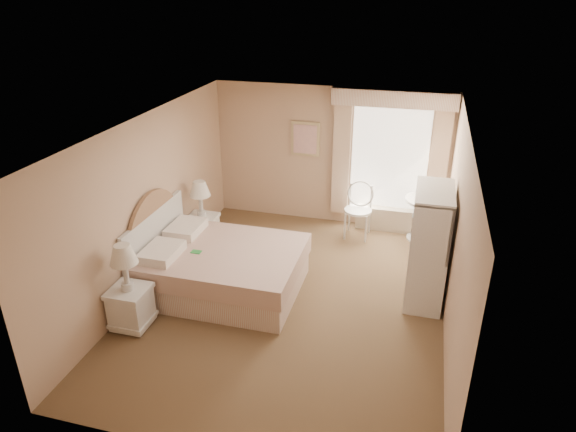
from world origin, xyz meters
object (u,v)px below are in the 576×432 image
(nightstand_near, at_px, (129,297))
(armoire, at_px, (428,255))
(nightstand_far, at_px, (202,223))
(cafe_chair, at_px, (359,205))
(round_table, at_px, (425,212))
(bed, at_px, (216,266))

(nightstand_near, bearing_deg, armoire, 24.64)
(nightstand_near, xyz_separation_m, armoire, (3.65, 1.68, 0.24))
(nightstand_near, relative_size, nightstand_far, 1.02)
(cafe_chair, relative_size, armoire, 0.59)
(cafe_chair, bearing_deg, round_table, 8.90)
(round_table, bearing_deg, armoire, -88.09)
(round_table, distance_m, cafe_chair, 1.13)
(bed, relative_size, armoire, 1.33)
(bed, distance_m, round_table, 3.74)
(bed, xyz_separation_m, cafe_chair, (1.74, 2.28, 0.20))
(nightstand_near, relative_size, round_table, 1.54)
(nightstand_near, height_order, armoire, armoire)
(armoire, bearing_deg, nightstand_far, 170.38)
(nightstand_near, height_order, cafe_chair, nightstand_near)
(bed, relative_size, nightstand_near, 1.87)
(round_table, xyz_separation_m, armoire, (0.06, -1.85, 0.18))
(bed, bearing_deg, nightstand_far, 121.88)
(round_table, distance_m, armoire, 1.86)
(round_table, bearing_deg, cafe_chair, -173.87)
(nightstand_far, height_order, armoire, armoire)
(nightstand_far, relative_size, round_table, 1.52)
(nightstand_far, height_order, round_table, nightstand_far)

